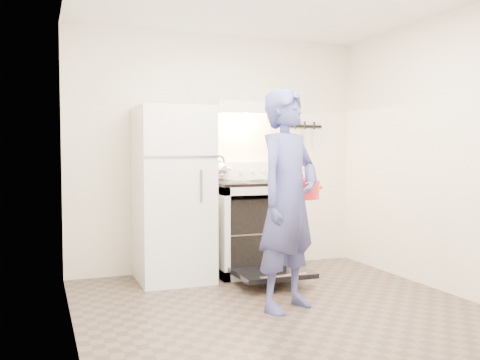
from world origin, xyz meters
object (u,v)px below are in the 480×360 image
object	(u,v)px
person	(288,200)
refrigerator	(173,194)
dutch_oven	(301,190)
tea_kettle	(219,168)
stove_body	(249,229)

from	to	relation	value
person	refrigerator	bearing A→B (deg)	89.13
dutch_oven	refrigerator	bearing A→B (deg)	131.64
tea_kettle	refrigerator	bearing A→B (deg)	-157.41
stove_body	dutch_oven	world-z (taller)	dutch_oven
stove_body	dutch_oven	xyz separation A→B (m)	(0.08, -1.02, 0.47)
stove_body	person	world-z (taller)	person
person	dutch_oven	world-z (taller)	person
refrigerator	tea_kettle	bearing A→B (deg)	22.59
stove_body	person	bearing A→B (deg)	-97.92
stove_body	dutch_oven	bearing A→B (deg)	-85.72
refrigerator	dutch_oven	distance (m)	1.34
stove_body	tea_kettle	size ratio (longest dim) A/B	3.38
refrigerator	person	xyz separation A→B (m)	(0.63, -1.27, 0.03)
tea_kettle	dutch_oven	size ratio (longest dim) A/B	0.71
person	dutch_oven	distance (m)	0.38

